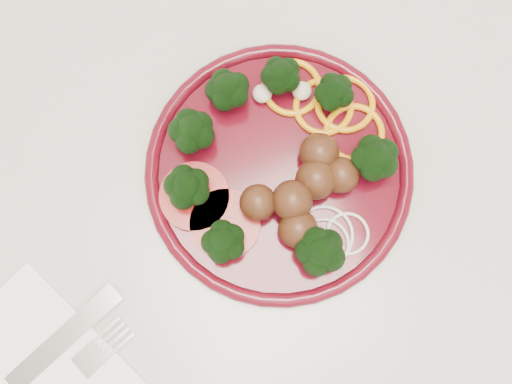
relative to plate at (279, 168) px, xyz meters
name	(u,v)px	position (x,y,z in m)	size (l,w,h in m)	color
counter	(215,249)	(-0.10, 0.01, -0.47)	(2.40, 0.60, 0.90)	beige
plate	(279,168)	(0.00, 0.00, 0.00)	(0.26, 0.26, 0.06)	#490711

